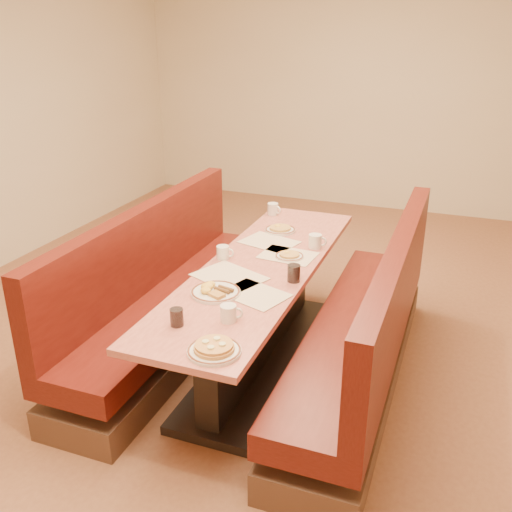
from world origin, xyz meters
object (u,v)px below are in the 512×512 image
(coffee_mug_a, at_px, (229,313))
(coffee_mug_b, at_px, (223,252))
(diner_table, at_px, (260,316))
(pancake_plate, at_px, (214,349))
(booth_left, at_px, (167,300))
(soda_tumbler_mid, at_px, (294,273))
(eggs_plate, at_px, (215,291))
(booth_right, at_px, (366,336))
(soda_tumbler_near, at_px, (177,317))
(coffee_mug_d, at_px, (273,209))
(coffee_mug_c, at_px, (316,241))

(coffee_mug_a, distance_m, coffee_mug_b, 0.88)
(diner_table, xyz_separation_m, coffee_mug_a, (0.11, -0.77, 0.42))
(pancake_plate, relative_size, coffee_mug_b, 2.21)
(booth_left, distance_m, soda_tumbler_mid, 1.12)
(eggs_plate, height_order, soda_tumbler_mid, soda_tumbler_mid)
(booth_right, bearing_deg, coffee_mug_b, 178.81)
(diner_table, height_order, soda_tumbler_near, soda_tumbler_near)
(diner_table, bearing_deg, eggs_plate, -101.89)
(booth_left, xyz_separation_m, pancake_plate, (0.90, -1.09, 0.41))
(booth_right, distance_m, eggs_plate, 1.05)
(booth_left, xyz_separation_m, coffee_mug_a, (0.84, -0.77, 0.44))
(diner_table, relative_size, soda_tumbler_near, 25.38)
(coffee_mug_b, distance_m, coffee_mug_d, 1.03)
(soda_tumbler_mid, bearing_deg, coffee_mug_c, 92.24)
(coffee_mug_a, xyz_separation_m, soda_tumbler_near, (-0.24, -0.14, -0.00))
(coffee_mug_b, xyz_separation_m, soda_tumbler_mid, (0.56, -0.18, 0.01))
(booth_right, bearing_deg, diner_table, 180.00)
(booth_left, bearing_deg, booth_right, 0.00)
(booth_left, height_order, coffee_mug_b, booth_left)
(coffee_mug_a, bearing_deg, booth_right, 30.99)
(coffee_mug_a, bearing_deg, pancake_plate, -99.61)
(coffee_mug_a, relative_size, coffee_mug_b, 1.01)
(coffee_mug_d, bearing_deg, eggs_plate, -64.25)
(coffee_mug_a, bearing_deg, booth_left, 117.62)
(pancake_plate, distance_m, coffee_mug_b, 1.19)
(coffee_mug_b, distance_m, soda_tumbler_mid, 0.58)
(booth_right, relative_size, coffee_mug_c, 19.01)
(coffee_mug_b, bearing_deg, pancake_plate, -80.24)
(coffee_mug_c, bearing_deg, diner_table, -127.23)
(coffee_mug_c, xyz_separation_m, soda_tumbler_mid, (0.02, -0.60, 0.00))
(coffee_mug_c, height_order, soda_tumbler_mid, soda_tumbler_mid)
(coffee_mug_c, height_order, coffee_mug_d, coffee_mug_c)
(eggs_plate, xyz_separation_m, coffee_mug_b, (-0.17, 0.52, 0.03))
(diner_table, bearing_deg, booth_left, 180.00)
(coffee_mug_c, distance_m, soda_tumbler_mid, 0.60)
(diner_table, xyz_separation_m, eggs_plate, (-0.10, -0.50, 0.39))
(diner_table, bearing_deg, soda_tumbler_near, -98.36)
(soda_tumbler_mid, bearing_deg, coffee_mug_b, 162.37)
(coffee_mug_c, xyz_separation_m, coffee_mug_d, (-0.53, 0.61, -0.00))
(diner_table, distance_m, coffee_mug_b, 0.51)
(booth_right, height_order, pancake_plate, booth_right)
(booth_right, distance_m, soda_tumbler_mid, 0.65)
(soda_tumbler_near, bearing_deg, coffee_mug_c, 73.94)
(eggs_plate, bearing_deg, coffee_mug_c, 68.99)
(eggs_plate, xyz_separation_m, coffee_mug_d, (-0.17, 1.55, 0.03))
(coffee_mug_c, xyz_separation_m, soda_tumbler_near, (-0.39, -1.36, -0.00))
(booth_left, height_order, eggs_plate, booth_left)
(booth_left, relative_size, soda_tumbler_near, 25.38)
(eggs_plate, bearing_deg, pancake_plate, -65.65)
(soda_tumbler_near, bearing_deg, coffee_mug_d, 94.14)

